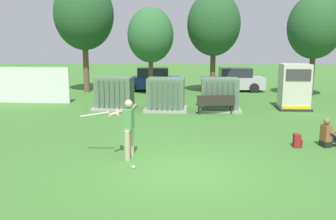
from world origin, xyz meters
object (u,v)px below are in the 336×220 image
object	(u,v)px
sports_ball	(133,167)
generator_enclosure	(294,87)
transformer_mid_east	(219,95)
batter	(127,125)
park_bench	(216,103)
backpack	(297,141)
transformer_west	(115,93)
transformer_mid_west	(166,95)
seated_spectator	(329,135)
parked_car_leftmost	(152,80)
parked_car_left_of_center	(233,80)

from	to	relation	value
sports_ball	generator_enclosure	bearing A→B (deg)	54.68
transformer_mid_east	batter	size ratio (longest dim) A/B	1.21
generator_enclosure	sports_ball	size ratio (longest dim) A/B	25.56
park_bench	batter	distance (m)	7.45
batter	backpack	distance (m)	5.56
transformer_west	park_bench	size ratio (longest dim) A/B	1.14
transformer_mid_west	transformer_mid_east	distance (m)	2.66
transformer_west	generator_enclosure	world-z (taller)	generator_enclosure
transformer_west	backpack	xyz separation A→B (m)	(7.45, -6.50, -0.57)
seated_spectator	backpack	bearing A→B (deg)	-172.18
batter	parked_car_leftmost	world-z (taller)	batter
parked_car_left_of_center	generator_enclosure	bearing A→B (deg)	-71.21
transformer_west	park_bench	bearing A→B (deg)	-12.76
park_bench	backpack	size ratio (longest dim) A/B	4.17
transformer_mid_east	parked_car_leftmost	world-z (taller)	same
parked_car_left_of_center	sports_ball	bearing A→B (deg)	-104.82
generator_enclosure	parked_car_left_of_center	xyz separation A→B (m)	(-2.33, 6.86, -0.38)
backpack	parked_car_left_of_center	distance (m)	13.81
transformer_west	seated_spectator	world-z (taller)	transformer_west
park_bench	backpack	world-z (taller)	park_bench
transformer_mid_east	seated_spectator	distance (m)	6.98
park_bench	backpack	xyz separation A→B (m)	(2.36, -5.35, -0.32)
seated_spectator	parked_car_left_of_center	bearing A→B (deg)	97.18
batter	backpack	xyz separation A→B (m)	(5.31, 1.48, -0.76)
transformer_mid_west	seated_spectator	xyz separation A→B (m)	(5.81, -6.03, -0.41)
transformer_mid_west	seated_spectator	bearing A→B (deg)	-46.05
transformer_mid_east	transformer_mid_west	bearing A→B (deg)	-176.11
generator_enclosure	batter	distance (m)	10.91
parked_car_left_of_center	transformer_mid_east	bearing A→B (deg)	-100.95
park_bench	parked_car_leftmost	bearing A→B (deg)	115.99
generator_enclosure	park_bench	distance (m)	4.35
parked_car_leftmost	parked_car_left_of_center	xyz separation A→B (m)	(5.70, 0.18, 0.00)
park_bench	sports_ball	xyz separation A→B (m)	(-2.61, -7.78, -0.49)
transformer_mid_west	generator_enclosure	distance (m)	6.48
park_bench	backpack	bearing A→B (deg)	-66.18
transformer_west	parked_car_left_of_center	world-z (taller)	same
seated_spectator	backpack	world-z (taller)	seated_spectator
transformer_mid_east	sports_ball	world-z (taller)	transformer_mid_east
transformer_west	backpack	world-z (taller)	transformer_west
generator_enclosure	batter	bearing A→B (deg)	-129.63
transformer_mid_west	park_bench	size ratio (longest dim) A/B	1.14
transformer_mid_west	generator_enclosure	bearing A→B (deg)	6.67
transformer_west	transformer_mid_west	xyz separation A→B (m)	(2.66, -0.33, 0.00)
park_bench	batter	size ratio (longest dim) A/B	1.06
transformer_west	batter	xyz separation A→B (m)	(2.14, -7.98, 0.19)
transformer_west	sports_ball	bearing A→B (deg)	-74.53
backpack	parked_car_left_of_center	bearing A→B (deg)	92.85
parked_car_leftmost	parked_car_left_of_center	bearing A→B (deg)	1.76
transformer_west	park_bench	world-z (taller)	transformer_west
transformer_mid_west	seated_spectator	world-z (taller)	transformer_mid_west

